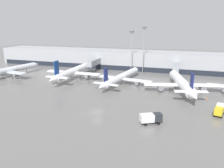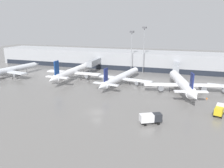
{
  "view_description": "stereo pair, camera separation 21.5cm",
  "coord_description": "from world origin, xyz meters",
  "views": [
    {
      "loc": [
        20.01,
        -50.75,
        22.98
      ],
      "look_at": [
        -1.3,
        17.89,
        3.0
      ],
      "focal_mm": 35.0,
      "sensor_mm": 36.0,
      "label": 1
    },
    {
      "loc": [
        20.22,
        -50.69,
        22.98
      ],
      "look_at": [
        -1.3,
        17.89,
        3.0
      ],
      "focal_mm": 35.0,
      "sensor_mm": 36.0,
      "label": 2
    }
  ],
  "objects": [
    {
      "name": "terminal_building",
      "position": [
        0.2,
        61.81,
        4.5
      ],
      "size": [
        160.0,
        29.83,
        9.0
      ],
      "color": "#9EA0A5",
      "rests_on": "ground_plane"
    },
    {
      "name": "parked_jet_3",
      "position": [
        -51.44,
        25.04,
        3.13
      ],
      "size": [
        20.79,
        34.62,
        9.24
      ],
      "rotation": [
        0.0,
        0.0,
        1.37
      ],
      "color": "silver",
      "rests_on": "ground_plane"
    },
    {
      "name": "service_truck_2",
      "position": [
        30.91,
        7.2,
        1.63
      ],
      "size": [
        2.97,
        4.54,
        2.94
      ],
      "rotation": [
        0.0,
        0.0,
        1.27
      ],
      "color": "gold",
      "rests_on": "ground_plane"
    },
    {
      "name": "parked_jet_0",
      "position": [
        21.47,
        25.13,
        3.23
      ],
      "size": [
        25.5,
        33.58,
        9.22
      ],
      "rotation": [
        0.0,
        0.0,
        1.81
      ],
      "color": "white",
      "rests_on": "ground_plane"
    },
    {
      "name": "apron_light_mast_2",
      "position": [
        -1.93,
        50.7,
        15.37
      ],
      "size": [
        1.8,
        1.8,
        19.67
      ],
      "color": "gray",
      "rests_on": "ground_plane"
    },
    {
      "name": "parked_jet_1",
      "position": [
        -22.91,
        31.24,
        3.22
      ],
      "size": [
        24.34,
        36.14,
        9.73
      ],
      "rotation": [
        0.0,
        0.0,
        1.55
      ],
      "color": "white",
      "rests_on": "ground_plane"
    },
    {
      "name": "service_truck_1",
      "position": [
        14.7,
        -2.81,
        1.57
      ],
      "size": [
        5.44,
        4.05,
        2.51
      ],
      "rotation": [
        0.0,
        0.0,
        0.48
      ],
      "color": "silver",
      "rests_on": "ground_plane"
    },
    {
      "name": "ground_plane",
      "position": [
        0.0,
        0.0,
        0.0
      ],
      "size": [
        320.0,
        320.0,
        0.0
      ],
      "primitive_type": "plane",
      "color": "slate"
    },
    {
      "name": "traffic_cone_1",
      "position": [
        29.3,
        20.25,
        0.29
      ],
      "size": [
        0.49,
        0.49,
        0.58
      ],
      "color": "orange",
      "rests_on": "ground_plane"
    },
    {
      "name": "traffic_cone_0",
      "position": [
        -5.03,
        25.55,
        0.33
      ],
      "size": [
        0.48,
        0.48,
        0.66
      ],
      "color": "orange",
      "rests_on": "ground_plane"
    },
    {
      "name": "apron_light_mast_3",
      "position": [
        3.71,
        51.28,
        16.66
      ],
      "size": [
        1.8,
        1.8,
        21.59
      ],
      "color": "gray",
      "rests_on": "ground_plane"
    },
    {
      "name": "parked_jet_2",
      "position": [
        -1.3,
        29.91,
        2.55
      ],
      "size": [
        25.17,
        35.37,
        8.4
      ],
      "rotation": [
        0.0,
        0.0,
        1.39
      ],
      "color": "silver",
      "rests_on": "ground_plane"
    }
  ]
}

